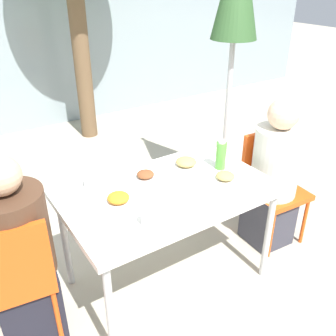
{
  "coord_description": "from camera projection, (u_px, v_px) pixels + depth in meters",
  "views": [
    {
      "loc": [
        -1.07,
        -1.64,
        1.93
      ],
      "look_at": [
        0.0,
        0.0,
        0.88
      ],
      "focal_mm": 40.0,
      "sensor_mm": 36.0,
      "label": 1
    }
  ],
  "objects": [
    {
      "name": "drinking_cup",
      "position": [
        149.0,
        218.0,
        1.95
      ],
      "size": [
        0.08,
        0.08,
        0.09
      ],
      "color": "white",
      "rests_on": "dining_table"
    },
    {
      "name": "plate_0",
      "position": [
        118.0,
        200.0,
        2.15
      ],
      "size": [
        0.23,
        0.23,
        0.07
      ],
      "color": "white",
      "rests_on": "dining_table"
    },
    {
      "name": "plate_3",
      "position": [
        145.0,
        176.0,
        2.39
      ],
      "size": [
        0.2,
        0.2,
        0.06
      ],
      "color": "white",
      "rests_on": "dining_table"
    },
    {
      "name": "dining_table",
      "position": [
        168.0,
        198.0,
        2.32
      ],
      "size": [
        1.28,
        0.79,
        0.73
      ],
      "color": "white",
      "rests_on": "ground"
    },
    {
      "name": "person_right",
      "position": [
        273.0,
        179.0,
        2.76
      ],
      "size": [
        0.34,
        0.34,
        1.17
      ],
      "rotation": [
        0.0,
        0.0,
        3.07
      ],
      "color": "#383842",
      "rests_on": "ground"
    },
    {
      "name": "chair_right",
      "position": [
        270.0,
        179.0,
        2.87
      ],
      "size": [
        0.43,
        0.43,
        0.86
      ],
      "rotation": [
        0.0,
        0.0,
        3.07
      ],
      "color": "#E54C14",
      "rests_on": "ground"
    },
    {
      "name": "building_facade",
      "position": [
        10.0,
        9.0,
        4.45
      ],
      "size": [
        10.0,
        0.2,
        3.0
      ],
      "color": "#89999E",
      "rests_on": "ground"
    },
    {
      "name": "salad_bowl",
      "position": [
        99.0,
        181.0,
        2.33
      ],
      "size": [
        0.18,
        0.18,
        0.05
      ],
      "color": "white",
      "rests_on": "dining_table"
    },
    {
      "name": "person_left",
      "position": [
        20.0,
        258.0,
        2.04
      ],
      "size": [
        0.37,
        0.37,
        1.15
      ],
      "rotation": [
        0.0,
        0.0,
        -0.12
      ],
      "color": "black",
      "rests_on": "ground"
    },
    {
      "name": "chair_left",
      "position": [
        13.0,
        275.0,
        1.97
      ],
      "size": [
        0.45,
        0.45,
        0.86
      ],
      "rotation": [
        0.0,
        0.0,
        -0.12
      ],
      "color": "#E54C14",
      "rests_on": "ground"
    },
    {
      "name": "ground_plane",
      "position": [
        168.0,
        278.0,
        2.64
      ],
      "size": [
        24.0,
        24.0,
        0.0
      ],
      "primitive_type": "plane",
      "color": "#B2A893"
    },
    {
      "name": "plate_2",
      "position": [
        225.0,
        178.0,
        2.37
      ],
      "size": [
        0.21,
        0.21,
        0.06
      ],
      "color": "white",
      "rests_on": "dining_table"
    },
    {
      "name": "plate_1",
      "position": [
        186.0,
        164.0,
        2.54
      ],
      "size": [
        0.25,
        0.25,
        0.07
      ],
      "color": "white",
      "rests_on": "dining_table"
    },
    {
      "name": "bottle",
      "position": [
        221.0,
        155.0,
        2.49
      ],
      "size": [
        0.07,
        0.07,
        0.21
      ],
      "color": "#51A338",
      "rests_on": "dining_table"
    }
  ]
}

